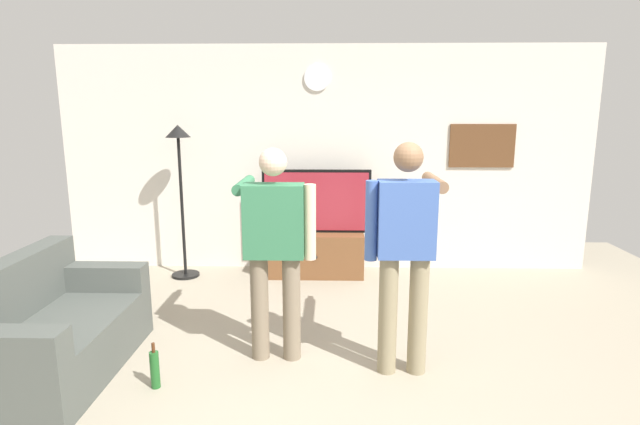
% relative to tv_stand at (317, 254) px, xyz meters
% --- Properties ---
extents(ground_plane, '(8.40, 8.40, 0.00)m').
position_rel_tv_stand_xyz_m(ground_plane, '(0.11, -2.60, -0.26)').
color(ground_plane, '#9E937F').
extents(back_wall, '(6.40, 0.10, 2.70)m').
position_rel_tv_stand_xyz_m(back_wall, '(0.11, 0.35, 1.09)').
color(back_wall, silver).
rests_on(back_wall, ground_plane).
extents(tv_stand, '(1.11, 0.46, 0.52)m').
position_rel_tv_stand_xyz_m(tv_stand, '(0.00, 0.00, 0.00)').
color(tv_stand, brown).
rests_on(tv_stand, ground_plane).
extents(television, '(1.27, 0.07, 0.75)m').
position_rel_tv_stand_xyz_m(television, '(-0.00, 0.05, 0.63)').
color(television, black).
rests_on(television, tv_stand).
extents(wall_clock, '(0.30, 0.03, 0.30)m').
position_rel_tv_stand_xyz_m(wall_clock, '(-0.00, 0.29, 2.05)').
color(wall_clock, white).
extents(framed_picture, '(0.77, 0.04, 0.51)m').
position_rel_tv_stand_xyz_m(framed_picture, '(1.97, 0.30, 1.27)').
color(framed_picture, brown).
extents(floor_lamp, '(0.32, 0.32, 1.78)m').
position_rel_tv_stand_xyz_m(floor_lamp, '(-1.56, -0.09, 1.02)').
color(floor_lamp, black).
rests_on(floor_lamp, ground_plane).
extents(person_standing_nearer_lamp, '(0.64, 0.78, 1.67)m').
position_rel_tv_stand_xyz_m(person_standing_nearer_lamp, '(-0.26, -2.05, 0.70)').
color(person_standing_nearer_lamp, '#7A6B56').
rests_on(person_standing_nearer_lamp, ground_plane).
extents(person_standing_nearer_couch, '(0.59, 0.78, 1.73)m').
position_rel_tv_stand_xyz_m(person_standing_nearer_couch, '(0.71, -2.24, 0.72)').
color(person_standing_nearer_couch, gray).
rests_on(person_standing_nearer_couch, ground_plane).
extents(side_couch, '(0.85, 1.52, 0.87)m').
position_rel_tv_stand_xyz_m(side_couch, '(-1.91, -2.33, 0.06)').
color(side_couch, '#4C514C').
rests_on(side_couch, ground_plane).
extents(beverage_bottle, '(0.07, 0.07, 0.34)m').
position_rel_tv_stand_xyz_m(beverage_bottle, '(-1.07, -2.53, -0.12)').
color(beverage_bottle, '#1E5923').
rests_on(beverage_bottle, ground_plane).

